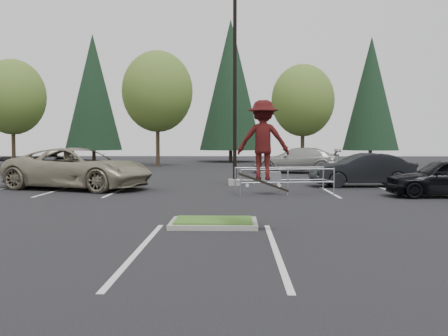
{
  "coord_description": "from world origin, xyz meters",
  "views": [
    {
      "loc": [
        0.57,
        -13.22,
        2.16
      ],
      "look_at": [
        0.23,
        1.5,
        1.39
      ],
      "focal_mm": 42.0,
      "sensor_mm": 36.0,
      "label": 1
    }
  ],
  "objects_px": {
    "decid_a": "(13,99)",
    "cart_corral": "(273,177)",
    "decid_c": "(303,103)",
    "conif_b": "(231,85)",
    "decid_b": "(157,94)",
    "skateboarder": "(263,141)",
    "car_r_black": "(445,177)",
    "car_far_silver": "(297,160)",
    "light_pole": "(235,91)",
    "conif_c": "(371,94)",
    "conif_a": "(93,92)",
    "car_r_charc": "(362,170)",
    "car_l_black": "(57,171)",
    "car_l_tan": "(78,168)"
  },
  "relations": [
    {
      "from": "decid_b",
      "to": "car_l_tan",
      "type": "height_order",
      "value": "decid_b"
    },
    {
      "from": "decid_b",
      "to": "skateboarder",
      "type": "relative_size",
      "value": 4.51
    },
    {
      "from": "conif_b",
      "to": "car_l_black",
      "type": "xyz_separation_m",
      "value": [
        -8.0,
        -29.0,
        -7.12
      ]
    },
    {
      "from": "conif_a",
      "to": "conif_c",
      "type": "bearing_deg",
      "value": -1.02
    },
    {
      "from": "conif_b",
      "to": "skateboarder",
      "type": "height_order",
      "value": "conif_b"
    },
    {
      "from": "light_pole",
      "to": "car_r_black",
      "type": "height_order",
      "value": "light_pole"
    },
    {
      "from": "conif_a",
      "to": "conif_c",
      "type": "relative_size",
      "value": 1.04
    },
    {
      "from": "skateboarder",
      "to": "light_pole",
      "type": "bearing_deg",
      "value": -81.45
    },
    {
      "from": "skateboarder",
      "to": "car_l_black",
      "type": "distance_m",
      "value": 15.59
    },
    {
      "from": "decid_a",
      "to": "decid_c",
      "type": "distance_m",
      "value": 24.0
    },
    {
      "from": "decid_c",
      "to": "conif_b",
      "type": "xyz_separation_m",
      "value": [
        -5.99,
        10.67,
        2.59
      ]
    },
    {
      "from": "decid_c",
      "to": "car_far_silver",
      "type": "height_order",
      "value": "decid_c"
    },
    {
      "from": "conif_c",
      "to": "car_l_black",
      "type": "bearing_deg",
      "value": -128.16
    },
    {
      "from": "decid_a",
      "to": "car_r_black",
      "type": "height_order",
      "value": "decid_a"
    },
    {
      "from": "decid_b",
      "to": "car_l_tan",
      "type": "bearing_deg",
      "value": -91.36
    },
    {
      "from": "car_l_black",
      "to": "conif_c",
      "type": "bearing_deg",
      "value": -56.33
    },
    {
      "from": "conif_c",
      "to": "car_r_black",
      "type": "bearing_deg",
      "value": -99.46
    },
    {
      "from": "decid_b",
      "to": "car_r_black",
      "type": "height_order",
      "value": "decid_b"
    },
    {
      "from": "light_pole",
      "to": "cart_corral",
      "type": "bearing_deg",
      "value": -68.88
    },
    {
      "from": "conif_a",
      "to": "car_l_tan",
      "type": "xyz_separation_m",
      "value": [
        7.5,
        -30.07,
        -6.17
      ]
    },
    {
      "from": "conif_c",
      "to": "car_r_charc",
      "type": "xyz_separation_m",
      "value": [
        -7.5,
        -28.0,
        -6.06
      ]
    },
    {
      "from": "cart_corral",
      "to": "car_l_tan",
      "type": "relative_size",
      "value": 0.6
    },
    {
      "from": "conif_b",
      "to": "skateboarder",
      "type": "relative_size",
      "value": 6.78
    },
    {
      "from": "decid_b",
      "to": "conif_a",
      "type": "height_order",
      "value": "conif_a"
    },
    {
      "from": "decid_a",
      "to": "car_l_black",
      "type": "distance_m",
      "value": 21.62
    },
    {
      "from": "decid_b",
      "to": "car_l_black",
      "type": "bearing_deg",
      "value": -95.97
    },
    {
      "from": "skateboarder",
      "to": "car_far_silver",
      "type": "bearing_deg",
      "value": -93.1
    },
    {
      "from": "decid_c",
      "to": "car_r_black",
      "type": "xyz_separation_m",
      "value": [
        2.59,
        -22.83,
        -4.5
      ]
    },
    {
      "from": "car_l_tan",
      "to": "car_r_charc",
      "type": "xyz_separation_m",
      "value": [
        13.0,
        1.57,
        -0.14
      ]
    },
    {
      "from": "skateboarder",
      "to": "decid_a",
      "type": "bearing_deg",
      "value": -52.78
    },
    {
      "from": "conif_a",
      "to": "car_l_tan",
      "type": "relative_size",
      "value": 1.96
    },
    {
      "from": "decid_c",
      "to": "car_l_black",
      "type": "distance_m",
      "value": 23.5
    },
    {
      "from": "decid_a",
      "to": "conif_b",
      "type": "distance_m",
      "value": 20.95
    },
    {
      "from": "cart_corral",
      "to": "car_far_silver",
      "type": "relative_size",
      "value": 0.69
    },
    {
      "from": "decid_c",
      "to": "cart_corral",
      "type": "bearing_deg",
      "value": -100.14
    },
    {
      "from": "decid_b",
      "to": "car_far_silver",
      "type": "height_order",
      "value": "decid_b"
    },
    {
      "from": "light_pole",
      "to": "decid_a",
      "type": "xyz_separation_m",
      "value": [
        -18.51,
        18.03,
        1.02
      ]
    },
    {
      "from": "decid_a",
      "to": "cart_corral",
      "type": "relative_size",
      "value": 2.23
    },
    {
      "from": "conif_c",
      "to": "car_l_tan",
      "type": "distance_m",
      "value": 36.47
    },
    {
      "from": "car_r_charc",
      "to": "car_far_silver",
      "type": "distance_m",
      "value": 10.56
    },
    {
      "from": "decid_a",
      "to": "conif_c",
      "type": "height_order",
      "value": "conif_c"
    },
    {
      "from": "conif_a",
      "to": "conif_b",
      "type": "xyz_separation_m",
      "value": [
        14.0,
        0.5,
        0.75
      ]
    },
    {
      "from": "decid_b",
      "to": "light_pole",
      "type": "bearing_deg",
      "value": -70.65
    },
    {
      "from": "decid_a",
      "to": "cart_corral",
      "type": "xyz_separation_m",
      "value": [
        20.08,
        -22.1,
        -4.9
      ]
    },
    {
      "from": "light_pole",
      "to": "decid_b",
      "type": "xyz_separation_m",
      "value": [
        -6.51,
        18.53,
        1.48
      ]
    },
    {
      "from": "conif_a",
      "to": "car_r_charc",
      "type": "relative_size",
      "value": 2.73
    },
    {
      "from": "decid_a",
      "to": "car_l_black",
      "type": "relative_size",
      "value": 1.78
    },
    {
      "from": "car_l_black",
      "to": "car_far_silver",
      "type": "height_order",
      "value": "car_far_silver"
    },
    {
      "from": "decid_a",
      "to": "conif_a",
      "type": "xyz_separation_m",
      "value": [
        4.01,
        9.97,
        1.52
      ]
    },
    {
      "from": "cart_corral",
      "to": "conif_c",
      "type": "bearing_deg",
      "value": 59.98
    }
  ]
}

